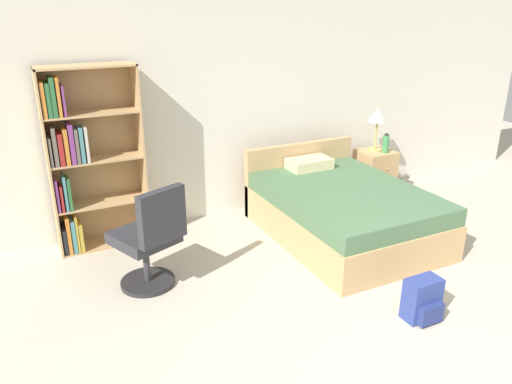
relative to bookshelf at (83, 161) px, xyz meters
name	(u,v)px	position (x,y,z in m)	size (l,w,h in m)	color
ground_plane	(432,374)	(1.75, -3.00, -0.93)	(14.00, 14.00, 0.00)	#BCB29E
wall_back	(236,103)	(1.75, 0.23, 0.37)	(9.00, 0.06, 2.60)	silver
bookshelf	(83,161)	(0.00, 0.00, 0.00)	(0.91, 0.31, 1.83)	tan
bed	(341,210)	(2.45, -0.91, -0.64)	(1.42, 1.96, 0.81)	tan
office_chair	(150,240)	(0.34, -1.07, -0.46)	(0.63, 0.69, 0.97)	#232326
nightstand	(374,173)	(3.55, -0.11, -0.63)	(0.43, 0.44, 0.59)	tan
table_lamp	(378,117)	(3.55, -0.07, 0.09)	(0.23, 0.23, 0.55)	tan
water_bottle	(386,144)	(3.60, -0.21, -0.22)	(0.08, 0.08, 0.25)	#3F8C4C
backpack_blue	(423,300)	(2.14, -2.47, -0.76)	(0.29, 0.23, 0.35)	navy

